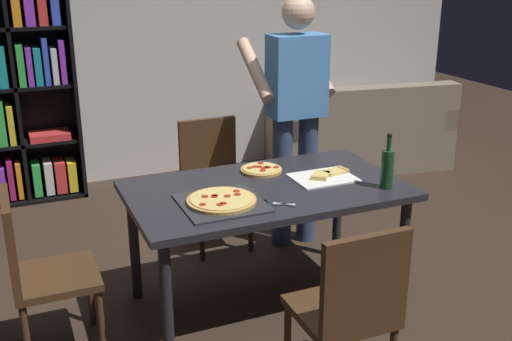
{
  "coord_description": "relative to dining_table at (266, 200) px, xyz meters",
  "views": [
    {
      "loc": [
        -1.33,
        -2.98,
        1.99
      ],
      "look_at": [
        0.0,
        0.15,
        0.8
      ],
      "focal_mm": 43.17,
      "sensor_mm": 36.0,
      "label": 1
    }
  ],
  "objects": [
    {
      "name": "pepperoni_pizza_on_tray",
      "position": [
        -0.32,
        -0.14,
        0.09
      ],
      "size": [
        0.43,
        0.43,
        0.04
      ],
      "color": "#2D2D33",
      "rests_on": "dining_table"
    },
    {
      "name": "person_serving_pizza",
      "position": [
        0.53,
        0.72,
        0.33
      ],
      "size": [
        0.55,
        0.54,
        1.75
      ],
      "color": "#38476B",
      "rests_on": "ground_plane"
    },
    {
      "name": "ground_plane",
      "position": [
        0.0,
        0.0,
        -0.67
      ],
      "size": [
        12.0,
        12.0,
        0.0
      ],
      "primitive_type": "plane",
      "color": "#38281E"
    },
    {
      "name": "back_wall",
      "position": [
        0.0,
        2.6,
        0.73
      ],
      "size": [
        6.4,
        0.1,
        2.8
      ],
      "primitive_type": "cube",
      "color": "silver",
      "rests_on": "ground_plane"
    },
    {
      "name": "chair_left_end",
      "position": [
        -1.27,
        0.0,
        -0.16
      ],
      "size": [
        0.42,
        0.42,
        0.9
      ],
      "color": "#472D19",
      "rests_on": "ground_plane"
    },
    {
      "name": "wine_bottle",
      "position": [
        0.62,
        -0.28,
        0.2
      ],
      "size": [
        0.07,
        0.07,
        0.32
      ],
      "color": "#194723",
      "rests_on": "dining_table"
    },
    {
      "name": "dining_table",
      "position": [
        0.0,
        0.0,
        0.0
      ],
      "size": [
        1.56,
        0.9,
        0.75
      ],
      "color": "#232328",
      "rests_on": "ground_plane"
    },
    {
      "name": "second_pizza_plain",
      "position": [
        0.08,
        0.25,
        0.09
      ],
      "size": [
        0.25,
        0.25,
        0.03
      ],
      "color": "tan",
      "rests_on": "dining_table"
    },
    {
      "name": "couch",
      "position": [
        1.89,
        1.99,
        -0.37
      ],
      "size": [
        1.8,
        1.08,
        0.85
      ],
      "color": "gray",
      "rests_on": "ground_plane"
    },
    {
      "name": "chair_near_camera",
      "position": [
        -0.0,
        -0.94,
        -0.16
      ],
      "size": [
        0.42,
        0.42,
        0.9
      ],
      "color": "#472D19",
      "rests_on": "ground_plane"
    },
    {
      "name": "pizza_slices_on_towel",
      "position": [
        0.38,
        0.0,
        0.09
      ],
      "size": [
        0.36,
        0.28,
        0.03
      ],
      "color": "white",
      "rests_on": "dining_table"
    },
    {
      "name": "chair_far_side",
      "position": [
        0.0,
        0.94,
        -0.16
      ],
      "size": [
        0.42,
        0.42,
        0.9
      ],
      "color": "#472D19",
      "rests_on": "ground_plane"
    },
    {
      "name": "kitchen_scissors",
      "position": [
        -0.08,
        -0.25,
        0.08
      ],
      "size": [
        0.19,
        0.15,
        0.01
      ],
      "color": "silver",
      "rests_on": "dining_table"
    }
  ]
}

